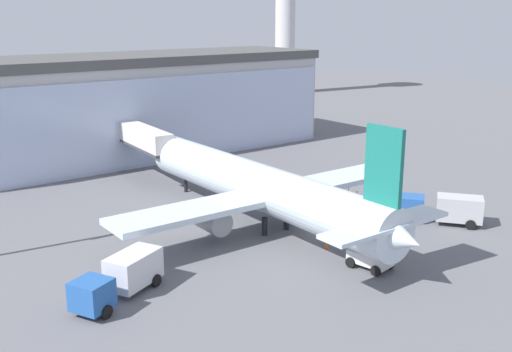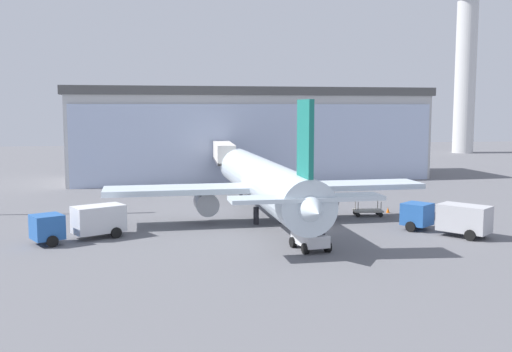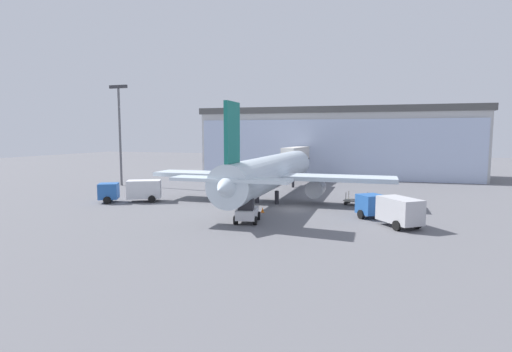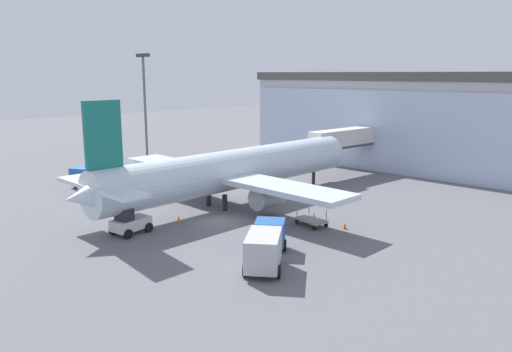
{
  "view_description": "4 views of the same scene",
  "coord_description": "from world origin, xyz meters",
  "px_view_note": "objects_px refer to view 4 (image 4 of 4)",
  "views": [
    {
      "loc": [
        -33.62,
        -37.13,
        18.49
      ],
      "look_at": [
        -3.14,
        6.17,
        4.24
      ],
      "focal_mm": 42.0,
      "sensor_mm": 36.0,
      "label": 1
    },
    {
      "loc": [
        -13.64,
        -50.57,
        10.67
      ],
      "look_at": [
        -4.52,
        4.55,
        4.2
      ],
      "focal_mm": 42.0,
      "sensor_mm": 36.0,
      "label": 2
    },
    {
      "loc": [
        10.14,
        -42.85,
        8.27
      ],
      "look_at": [
        -5.97,
        5.33,
        2.98
      ],
      "focal_mm": 28.0,
      "sensor_mm": 36.0,
      "label": 3
    },
    {
      "loc": [
        34.02,
        -28.07,
        13.26
      ],
      "look_at": [
        -2.67,
        7.01,
        2.81
      ],
      "focal_mm": 35.0,
      "sensor_mm": 36.0,
      "label": 4
    }
  ],
  "objects_px": {
    "jet_bridge": "(348,139)",
    "baggage_cart": "(311,220)",
    "catering_truck": "(103,176)",
    "safety_cone_nose": "(179,219)",
    "fuel_truck": "(266,244)",
    "pushback_tug": "(130,223)",
    "apron_light_mast": "(145,98)",
    "safety_cone_wingtip": "(345,226)",
    "airplane": "(231,170)"
  },
  "relations": [
    {
      "from": "jet_bridge",
      "to": "baggage_cart",
      "type": "relative_size",
      "value": 4.44
    },
    {
      "from": "catering_truck",
      "to": "safety_cone_nose",
      "type": "relative_size",
      "value": 13.61
    },
    {
      "from": "fuel_truck",
      "to": "catering_truck",
      "type": "bearing_deg",
      "value": 45.62
    },
    {
      "from": "fuel_truck",
      "to": "baggage_cart",
      "type": "relative_size",
      "value": 2.36
    },
    {
      "from": "catering_truck",
      "to": "pushback_tug",
      "type": "height_order",
      "value": "catering_truck"
    },
    {
      "from": "catering_truck",
      "to": "baggage_cart",
      "type": "bearing_deg",
      "value": 165.86
    },
    {
      "from": "apron_light_mast",
      "to": "jet_bridge",
      "type": "bearing_deg",
      "value": 29.91
    },
    {
      "from": "jet_bridge",
      "to": "pushback_tug",
      "type": "relative_size",
      "value": 3.82
    },
    {
      "from": "pushback_tug",
      "to": "safety_cone_wingtip",
      "type": "distance_m",
      "value": 18.43
    },
    {
      "from": "jet_bridge",
      "to": "pushback_tug",
      "type": "distance_m",
      "value": 34.71
    },
    {
      "from": "jet_bridge",
      "to": "catering_truck",
      "type": "distance_m",
      "value": 31.67
    },
    {
      "from": "apron_light_mast",
      "to": "fuel_truck",
      "type": "distance_m",
      "value": 45.29
    },
    {
      "from": "fuel_truck",
      "to": "safety_cone_wingtip",
      "type": "relative_size",
      "value": 12.85
    },
    {
      "from": "jet_bridge",
      "to": "airplane",
      "type": "xyz_separation_m",
      "value": [
        1.54,
        -21.93,
        -1.11
      ]
    },
    {
      "from": "safety_cone_nose",
      "to": "baggage_cart",
      "type": "bearing_deg",
      "value": 40.33
    },
    {
      "from": "pushback_tug",
      "to": "safety_cone_wingtip",
      "type": "bearing_deg",
      "value": -50.31
    },
    {
      "from": "jet_bridge",
      "to": "safety_cone_nose",
      "type": "height_order",
      "value": "jet_bridge"
    },
    {
      "from": "pushback_tug",
      "to": "safety_cone_nose",
      "type": "xyz_separation_m",
      "value": [
        -0.05,
        5.01,
        -0.7
      ]
    },
    {
      "from": "airplane",
      "to": "pushback_tug",
      "type": "distance_m",
      "value": 12.8
    },
    {
      "from": "apron_light_mast",
      "to": "fuel_truck",
      "type": "relative_size",
      "value": 2.28
    },
    {
      "from": "apron_light_mast",
      "to": "safety_cone_wingtip",
      "type": "bearing_deg",
      "value": -7.41
    },
    {
      "from": "apron_light_mast",
      "to": "airplane",
      "type": "bearing_deg",
      "value": -14.24
    },
    {
      "from": "catering_truck",
      "to": "safety_cone_nose",
      "type": "bearing_deg",
      "value": 147.62
    },
    {
      "from": "jet_bridge",
      "to": "fuel_truck",
      "type": "height_order",
      "value": "jet_bridge"
    },
    {
      "from": "pushback_tug",
      "to": "jet_bridge",
      "type": "bearing_deg",
      "value": -5.99
    },
    {
      "from": "fuel_truck",
      "to": "safety_cone_nose",
      "type": "bearing_deg",
      "value": 44.31
    },
    {
      "from": "safety_cone_wingtip",
      "to": "baggage_cart",
      "type": "bearing_deg",
      "value": -152.35
    },
    {
      "from": "safety_cone_wingtip",
      "to": "airplane",
      "type": "bearing_deg",
      "value": -172.52
    },
    {
      "from": "pushback_tug",
      "to": "baggage_cart",
      "type": "bearing_deg",
      "value": -46.13
    },
    {
      "from": "airplane",
      "to": "pushback_tug",
      "type": "xyz_separation_m",
      "value": [
        1.27,
        -12.47,
        -2.61
      ]
    },
    {
      "from": "airplane",
      "to": "baggage_cart",
      "type": "xyz_separation_m",
      "value": [
        10.39,
        0.33,
        -3.08
      ]
    },
    {
      "from": "catering_truck",
      "to": "airplane",
      "type": "bearing_deg",
      "value": 172.99
    },
    {
      "from": "baggage_cart",
      "to": "catering_truck",
      "type": "bearing_deg",
      "value": -158.62
    },
    {
      "from": "fuel_truck",
      "to": "safety_cone_wingtip",
      "type": "bearing_deg",
      "value": -33.34
    },
    {
      "from": "catering_truck",
      "to": "pushback_tug",
      "type": "xyz_separation_m",
      "value": [
        17.27,
        -6.41,
        -0.49
      ]
    },
    {
      "from": "fuel_truck",
      "to": "baggage_cart",
      "type": "bearing_deg",
      "value": -17.42
    },
    {
      "from": "catering_truck",
      "to": "baggage_cart",
      "type": "height_order",
      "value": "catering_truck"
    },
    {
      "from": "apron_light_mast",
      "to": "airplane",
      "type": "height_order",
      "value": "apron_light_mast"
    },
    {
      "from": "baggage_cart",
      "to": "safety_cone_wingtip",
      "type": "height_order",
      "value": "baggage_cart"
    },
    {
      "from": "airplane",
      "to": "fuel_truck",
      "type": "relative_size",
      "value": 5.03
    },
    {
      "from": "fuel_truck",
      "to": "baggage_cart",
      "type": "height_order",
      "value": "fuel_truck"
    },
    {
      "from": "airplane",
      "to": "jet_bridge",
      "type": "bearing_deg",
      "value": 2.41
    },
    {
      "from": "airplane",
      "to": "safety_cone_wingtip",
      "type": "xyz_separation_m",
      "value": [
        13.02,
        1.71,
        -3.31
      ]
    },
    {
      "from": "catering_truck",
      "to": "safety_cone_wingtip",
      "type": "height_order",
      "value": "catering_truck"
    },
    {
      "from": "safety_cone_nose",
      "to": "safety_cone_wingtip",
      "type": "relative_size",
      "value": 1.0
    },
    {
      "from": "safety_cone_nose",
      "to": "airplane",
      "type": "bearing_deg",
      "value": 99.28
    },
    {
      "from": "jet_bridge",
      "to": "safety_cone_nose",
      "type": "xyz_separation_m",
      "value": [
        2.76,
        -29.39,
        -4.42
      ]
    },
    {
      "from": "fuel_truck",
      "to": "safety_cone_wingtip",
      "type": "distance_m",
      "value": 10.84
    },
    {
      "from": "jet_bridge",
      "to": "airplane",
      "type": "distance_m",
      "value": 22.01
    },
    {
      "from": "catering_truck",
      "to": "safety_cone_wingtip",
      "type": "distance_m",
      "value": 30.07
    }
  ]
}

